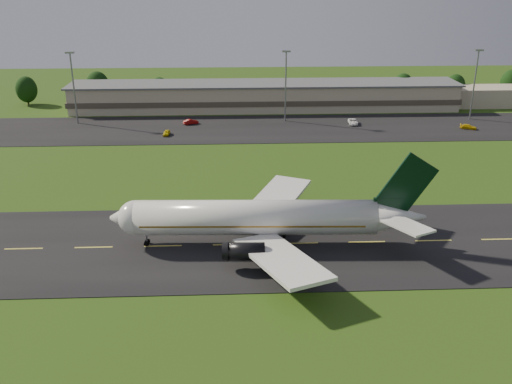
{
  "coord_description": "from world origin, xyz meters",
  "views": [
    {
      "loc": [
        -10.7,
        -82.45,
        41.37
      ],
      "look_at": [
        -6.69,
        8.0,
        6.0
      ],
      "focal_mm": 40.0,
      "sensor_mm": 36.0,
      "label": 1
    }
  ],
  "objects_px": {
    "service_vehicle_a": "(167,133)",
    "service_vehicle_b": "(191,122)",
    "service_vehicle_c": "(353,122)",
    "service_vehicle_d": "(468,127)",
    "light_mast_east": "(475,76)",
    "light_mast_west": "(73,79)",
    "terminal": "(285,96)",
    "light_mast_centre": "(286,78)",
    "airliner": "(261,218)"
  },
  "relations": [
    {
      "from": "light_mast_east",
      "to": "service_vehicle_a",
      "type": "xyz_separation_m",
      "value": [
        -88.05,
        -14.03,
        -11.96
      ]
    },
    {
      "from": "terminal",
      "to": "light_mast_centre",
      "type": "xyz_separation_m",
      "value": [
        -1.4,
        -16.18,
        8.75
      ]
    },
    {
      "from": "service_vehicle_a",
      "to": "service_vehicle_d",
      "type": "bearing_deg",
      "value": 4.35
    },
    {
      "from": "terminal",
      "to": "light_mast_east",
      "type": "bearing_deg",
      "value": -16.8
    },
    {
      "from": "airliner",
      "to": "terminal",
      "type": "bearing_deg",
      "value": 84.65
    },
    {
      "from": "airliner",
      "to": "terminal",
      "type": "distance_m",
      "value": 97.05
    },
    {
      "from": "airliner",
      "to": "light_mast_west",
      "type": "bearing_deg",
      "value": 123.49
    },
    {
      "from": "service_vehicle_a",
      "to": "light_mast_west",
      "type": "bearing_deg",
      "value": 155.03
    },
    {
      "from": "terminal",
      "to": "service_vehicle_c",
      "type": "height_order",
      "value": "terminal"
    },
    {
      "from": "service_vehicle_b",
      "to": "service_vehicle_c",
      "type": "height_order",
      "value": "service_vehicle_c"
    },
    {
      "from": "airliner",
      "to": "light_mast_east",
      "type": "relative_size",
      "value": 2.52
    },
    {
      "from": "light_mast_west",
      "to": "service_vehicle_c",
      "type": "xyz_separation_m",
      "value": [
        79.07,
        -4.81,
        -11.89
      ]
    },
    {
      "from": "service_vehicle_d",
      "to": "light_mast_east",
      "type": "bearing_deg",
      "value": 1.88
    },
    {
      "from": "service_vehicle_b",
      "to": "service_vehicle_a",
      "type": "bearing_deg",
      "value": 130.92
    },
    {
      "from": "terminal",
      "to": "service_vehicle_d",
      "type": "relative_size",
      "value": 32.75
    },
    {
      "from": "light_mast_centre",
      "to": "service_vehicle_d",
      "type": "bearing_deg",
      "value": -12.83
    },
    {
      "from": "service_vehicle_b",
      "to": "service_vehicle_c",
      "type": "xyz_separation_m",
      "value": [
        46.39,
        -2.13,
        0.04
      ]
    },
    {
      "from": "light_mast_east",
      "to": "service_vehicle_a",
      "type": "bearing_deg",
      "value": -170.95
    },
    {
      "from": "service_vehicle_a",
      "to": "light_mast_centre",
      "type": "bearing_deg",
      "value": 25.54
    },
    {
      "from": "terminal",
      "to": "service_vehicle_a",
      "type": "xyz_separation_m",
      "value": [
        -34.46,
        -30.21,
        -3.21
      ]
    },
    {
      "from": "service_vehicle_a",
      "to": "service_vehicle_b",
      "type": "distance_m",
      "value": 12.72
    },
    {
      "from": "light_mast_west",
      "to": "service_vehicle_c",
      "type": "relative_size",
      "value": 3.77
    },
    {
      "from": "terminal",
      "to": "service_vehicle_b",
      "type": "height_order",
      "value": "terminal"
    },
    {
      "from": "airliner",
      "to": "light_mast_west",
      "type": "height_order",
      "value": "light_mast_west"
    },
    {
      "from": "light_mast_west",
      "to": "airliner",
      "type": "bearing_deg",
      "value": -58.66
    },
    {
      "from": "service_vehicle_a",
      "to": "terminal",
      "type": "bearing_deg",
      "value": 43.79
    },
    {
      "from": "service_vehicle_c",
      "to": "service_vehicle_d",
      "type": "height_order",
      "value": "service_vehicle_c"
    },
    {
      "from": "terminal",
      "to": "service_vehicle_a",
      "type": "distance_m",
      "value": 45.94
    },
    {
      "from": "terminal",
      "to": "light_mast_east",
      "type": "xyz_separation_m",
      "value": [
        53.6,
        -16.18,
        8.75
      ]
    },
    {
      "from": "terminal",
      "to": "service_vehicle_b",
      "type": "xyz_separation_m",
      "value": [
        -28.72,
        -18.86,
        -3.18
      ]
    },
    {
      "from": "service_vehicle_a",
      "to": "service_vehicle_d",
      "type": "distance_m",
      "value": 83.16
    },
    {
      "from": "light_mast_centre",
      "to": "service_vehicle_d",
      "type": "xyz_separation_m",
      "value": [
        50.06,
        -11.4,
        -12.0
      ]
    },
    {
      "from": "light_mast_west",
      "to": "light_mast_east",
      "type": "xyz_separation_m",
      "value": [
        115.0,
        0.0,
        0.0
      ]
    },
    {
      "from": "light_mast_west",
      "to": "light_mast_east",
      "type": "bearing_deg",
      "value": 0.0
    },
    {
      "from": "light_mast_east",
      "to": "service_vehicle_b",
      "type": "relative_size",
      "value": 4.71
    },
    {
      "from": "service_vehicle_b",
      "to": "service_vehicle_c",
      "type": "bearing_deg",
      "value": -114.9
    },
    {
      "from": "light_mast_east",
      "to": "light_mast_west",
      "type": "bearing_deg",
      "value": 180.0
    },
    {
      "from": "terminal",
      "to": "service_vehicle_b",
      "type": "distance_m",
      "value": 34.51
    },
    {
      "from": "service_vehicle_a",
      "to": "service_vehicle_c",
      "type": "height_order",
      "value": "service_vehicle_c"
    },
    {
      "from": "light_mast_centre",
      "to": "service_vehicle_c",
      "type": "height_order",
      "value": "light_mast_centre"
    },
    {
      "from": "light_mast_west",
      "to": "service_vehicle_a",
      "type": "bearing_deg",
      "value": -27.5
    },
    {
      "from": "light_mast_centre",
      "to": "service_vehicle_a",
      "type": "distance_m",
      "value": 37.85
    },
    {
      "from": "light_mast_west",
      "to": "terminal",
      "type": "bearing_deg",
      "value": 14.76
    },
    {
      "from": "service_vehicle_c",
      "to": "service_vehicle_d",
      "type": "xyz_separation_m",
      "value": [
        30.99,
        -6.59,
        -0.11
      ]
    },
    {
      "from": "light_mast_east",
      "to": "service_vehicle_c",
      "type": "height_order",
      "value": "light_mast_east"
    },
    {
      "from": "light_mast_centre",
      "to": "light_mast_east",
      "type": "relative_size",
      "value": 1.0
    },
    {
      "from": "light_mast_west",
      "to": "service_vehicle_c",
      "type": "bearing_deg",
      "value": -3.48
    },
    {
      "from": "light_mast_east",
      "to": "light_mast_centre",
      "type": "bearing_deg",
      "value": 180.0
    },
    {
      "from": "terminal",
      "to": "service_vehicle_a",
      "type": "relative_size",
      "value": 36.36
    },
    {
      "from": "light_mast_west",
      "to": "service_vehicle_b",
      "type": "xyz_separation_m",
      "value": [
        32.68,
        -2.68,
        -11.93
      ]
    }
  ]
}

